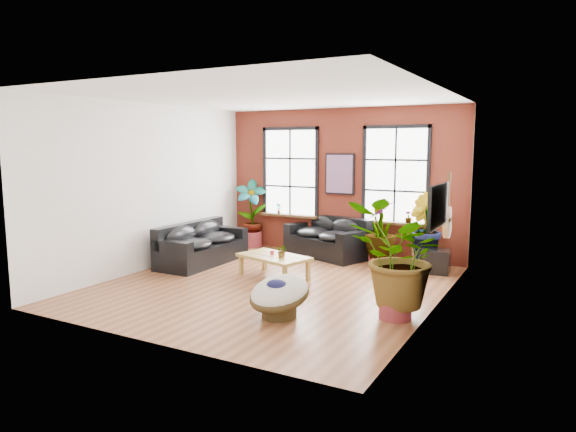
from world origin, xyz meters
name	(u,v)px	position (x,y,z in m)	size (l,w,h in m)	color
room	(276,193)	(0.00, 0.15, 1.75)	(6.04, 6.54, 3.54)	brown
sofa_back	(328,238)	(-0.15, 2.90, 0.42)	(2.26, 1.67, 0.94)	black
sofa_left	(200,245)	(-2.36, 0.83, 0.41)	(0.98, 2.29, 0.90)	black
coffee_table	(274,258)	(-0.26, 0.49, 0.40)	(1.58, 1.16, 0.54)	olive
papasan_chair	(279,295)	(1.01, -1.54, 0.36)	(1.07, 1.09, 0.70)	#3C2E15
poster	(340,174)	(0.00, 3.18, 1.95)	(0.74, 0.06, 0.98)	black
tv_wall_unit	(441,210)	(2.93, 0.60, 1.54)	(0.13, 1.86, 1.20)	black
media_box	(435,261)	(2.47, 2.44, 0.25)	(0.64, 0.55, 0.49)	black
pot_back_left	(252,239)	(-2.37, 2.99, 0.20)	(0.71, 0.71, 0.39)	maroon
pot_back_right	(424,259)	(2.16, 2.80, 0.19)	(0.55, 0.55, 0.38)	maroon
pot_right_wall	(395,307)	(2.59, -0.74, 0.18)	(0.57, 0.57, 0.37)	maroon
pot_mid	(378,257)	(1.20, 2.60, 0.16)	(0.46, 0.46, 0.32)	maroon
floor_plant_back_left	(251,210)	(-2.38, 2.98, 0.96)	(0.85, 0.58, 1.62)	#194311
floor_plant_back_right	(424,227)	(2.14, 2.79, 0.89)	(0.81, 0.65, 1.47)	#194311
floor_plant_right_wall	(397,256)	(2.59, -0.71, 0.97)	(1.45, 1.26, 1.62)	#194311
floor_plant_mid	(381,230)	(1.23, 2.61, 0.77)	(0.71, 0.71, 1.27)	#194311
table_plant	(282,251)	(-0.03, 0.42, 0.58)	(0.23, 0.20, 0.25)	#194311
sill_plant_left	(279,208)	(-1.65, 3.13, 1.04)	(0.14, 0.10, 0.27)	#194311
sill_plant_right	(408,217)	(1.70, 3.13, 1.04)	(0.15, 0.15, 0.27)	#194311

